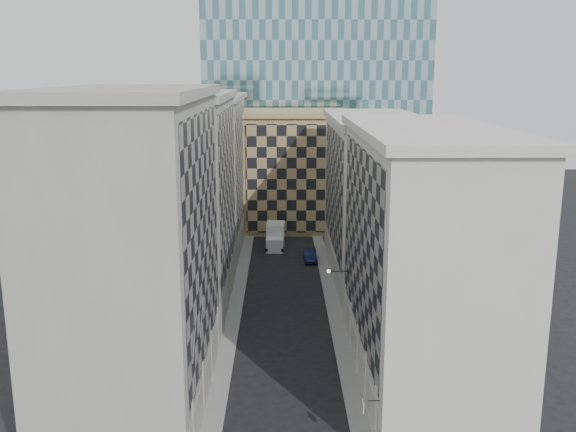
{
  "coord_description": "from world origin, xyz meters",
  "views": [
    {
      "loc": [
        -0.31,
        -34.31,
        24.75
      ],
      "look_at": [
        0.22,
        14.42,
        13.76
      ],
      "focal_mm": 40.0,
      "sensor_mm": 36.0,
      "label": 1
    }
  ],
  "objects": [
    {
      "name": "box_truck",
      "position": [
        -1.16,
        54.93,
        1.48
      ],
      "size": [
        2.72,
        6.26,
        3.39
      ],
      "rotation": [
        0.0,
        0.0,
        -0.03
      ],
      "color": "silver",
      "rests_on": "ground"
    },
    {
      "name": "bldg_left_a",
      "position": [
        -10.88,
        11.0,
        11.82
      ],
      "size": [
        10.8,
        22.8,
        23.7
      ],
      "color": "gray",
      "rests_on": "ground"
    },
    {
      "name": "sidewalk_east",
      "position": [
        5.25,
        30.0,
        0.07
      ],
      "size": [
        1.5,
        100.0,
        0.15
      ],
      "primitive_type": "cube",
      "color": "gray",
      "rests_on": "ground"
    },
    {
      "name": "bracket_lamp",
      "position": [
        4.38,
        24.0,
        6.2
      ],
      "size": [
        1.98,
        0.36,
        0.36
      ],
      "color": "black",
      "rests_on": "ground"
    },
    {
      "name": "dark_car",
      "position": [
        3.5,
        48.15,
        0.76
      ],
      "size": [
        1.71,
        4.63,
        1.51
      ],
      "primitive_type": "imported",
      "rotation": [
        0.0,
        0.0,
        0.02
      ],
      "color": "#10163B",
      "rests_on": "ground"
    },
    {
      "name": "tan_block",
      "position": [
        2.0,
        67.9,
        9.44
      ],
      "size": [
        16.8,
        14.8,
        18.8
      ],
      "color": "tan",
      "rests_on": "ground"
    },
    {
      "name": "bldg_left_c",
      "position": [
        -10.88,
        55.0,
        10.83
      ],
      "size": [
        10.8,
        22.8,
        21.7
      ],
      "color": "gray",
      "rests_on": "ground"
    },
    {
      "name": "bldg_left_b",
      "position": [
        -10.88,
        33.0,
        11.32
      ],
      "size": [
        10.8,
        22.8,
        22.7
      ],
      "color": "gray",
      "rests_on": "ground"
    },
    {
      "name": "church_tower",
      "position": [
        0.0,
        82.0,
        26.95
      ],
      "size": [
        7.2,
        7.2,
        51.5
      ],
      "color": "#302A26",
      "rests_on": "ground"
    },
    {
      "name": "sidewalk_west",
      "position": [
        -5.25,
        30.0,
        0.07
      ],
      "size": [
        1.5,
        100.0,
        0.15
      ],
      "primitive_type": "cube",
      "color": "gray",
      "rests_on": "ground"
    },
    {
      "name": "flagpoles_left",
      "position": [
        -5.9,
        6.0,
        8.0
      ],
      "size": [
        0.1,
        6.33,
        2.33
      ],
      "color": "gray",
      "rests_on": "ground"
    },
    {
      "name": "bldg_right_a",
      "position": [
        10.88,
        15.0,
        10.32
      ],
      "size": [
        10.8,
        26.8,
        20.7
      ],
      "color": "beige",
      "rests_on": "ground"
    },
    {
      "name": "bldg_right_b",
      "position": [
        10.89,
        42.0,
        9.85
      ],
      "size": [
        10.8,
        28.8,
        19.7
      ],
      "color": "beige",
      "rests_on": "ground"
    },
    {
      "name": "shop_sign",
      "position": [
        4.97,
        3.0,
        3.84
      ],
      "size": [
        1.12,
        0.68,
        0.76
      ],
      "rotation": [
        0.0,
        0.0,
        0.01
      ],
      "color": "black",
      "rests_on": "ground"
    }
  ]
}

